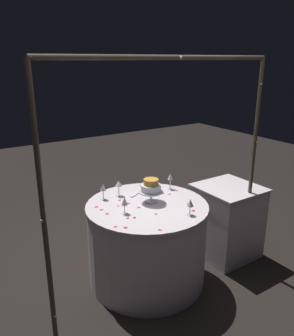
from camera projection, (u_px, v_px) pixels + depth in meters
ground_plane at (147, 278)px, 3.28m from camera, size 12.00×12.00×0.00m
decorative_arch at (169, 150)px, 2.62m from camera, size 2.07×0.05×2.05m
main_table at (147, 243)px, 3.16m from camera, size 1.10×1.10×0.78m
side_table at (227, 221)px, 3.58m from camera, size 0.60×0.60×0.77m
tiered_cake at (151, 187)px, 3.05m from camera, size 0.22×0.22×0.22m
wine_glass_0 at (124, 202)px, 2.83m from camera, size 0.06×0.06×0.15m
wine_glass_1 at (190, 203)px, 2.80m from camera, size 0.06×0.06×0.15m
wine_glass_2 at (119, 184)px, 3.20m from camera, size 0.07×0.07×0.15m
wine_glass_3 at (103, 188)px, 3.12m from camera, size 0.06×0.06×0.16m
wine_glass_4 at (170, 178)px, 3.37m from camera, size 0.06×0.06×0.16m
cake_knife at (139, 193)px, 3.29m from camera, size 0.27×0.15×0.01m
rose_petal_0 at (126, 228)px, 2.62m from camera, size 0.04×0.03×0.00m
rose_petal_1 at (101, 210)px, 2.93m from camera, size 0.04×0.04×0.00m
rose_petal_2 at (119, 200)px, 3.13m from camera, size 0.03×0.02×0.00m
rose_petal_3 at (128, 218)px, 2.77m from camera, size 0.03×0.03×0.00m
rose_petal_4 at (134, 218)px, 2.78m from camera, size 0.04×0.04×0.00m
rose_petal_5 at (156, 214)px, 2.85m from camera, size 0.03×0.02×0.00m
rose_petal_6 at (115, 227)px, 2.63m from camera, size 0.03×0.03×0.00m
rose_petal_7 at (132, 196)px, 3.21m from camera, size 0.05×0.05×0.00m
rose_petal_8 at (193, 211)px, 2.91m from camera, size 0.04×0.03×0.00m
rose_petal_9 at (141, 185)px, 3.49m from camera, size 0.03×0.04×0.00m
rose_petal_10 at (139, 207)px, 2.97m from camera, size 0.04×0.03×0.00m
rose_petal_11 at (160, 230)px, 2.58m from camera, size 0.03×0.04×0.00m
rose_petal_12 at (118, 206)px, 3.01m from camera, size 0.03×0.03×0.00m
rose_petal_13 at (124, 228)px, 2.62m from camera, size 0.02×0.03×0.00m
rose_petal_14 at (129, 203)px, 3.06m from camera, size 0.04×0.04×0.00m
rose_petal_15 at (170, 194)px, 3.27m from camera, size 0.04×0.03×0.00m
rose_petal_16 at (163, 193)px, 3.29m from camera, size 0.05×0.05×0.00m
rose_petal_17 at (107, 214)px, 2.85m from camera, size 0.04×0.04×0.00m
rose_petal_18 at (177, 191)px, 3.35m from camera, size 0.03×0.03×0.00m
rose_petal_19 at (188, 203)px, 3.06m from camera, size 0.04×0.04×0.00m
rose_petal_20 at (96, 207)px, 2.99m from camera, size 0.04×0.04×0.00m
rose_petal_21 at (155, 192)px, 3.31m from camera, size 0.04×0.04×0.00m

